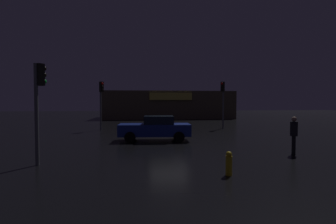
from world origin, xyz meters
TOP-DOWN VIEW (x-y plane):
  - ground_plane at (0.00, 0.00)m, footprint 120.00×120.00m
  - store_building at (2.63, 24.40)m, footprint 19.97×9.51m
  - traffic_signal_main at (5.93, 6.58)m, footprint 0.42×0.43m
  - traffic_signal_opposite at (-5.34, 6.47)m, footprint 0.41×0.43m
  - traffic_signal_cross_left at (-5.91, -6.08)m, footprint 0.42×0.42m
  - car_near at (-0.94, -0.32)m, footprint 4.67×2.14m
  - pedestrian at (5.36, -5.31)m, footprint 0.44×0.44m
  - fire_hydrant at (1.01, -8.35)m, footprint 0.22×0.22m

SIDE VIEW (x-z plane):
  - ground_plane at x=0.00m, z-range 0.00..0.00m
  - fire_hydrant at x=1.01m, z-range -0.01..0.81m
  - car_near at x=-0.94m, z-range 0.01..1.62m
  - pedestrian at x=5.36m, z-range 0.16..1.96m
  - store_building at x=2.63m, z-range 0.00..4.22m
  - traffic_signal_cross_left at x=-5.91m, z-range 0.84..4.84m
  - traffic_signal_opposite at x=-5.34m, z-range 0.84..5.17m
  - traffic_signal_main at x=5.93m, z-range 0.92..5.36m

